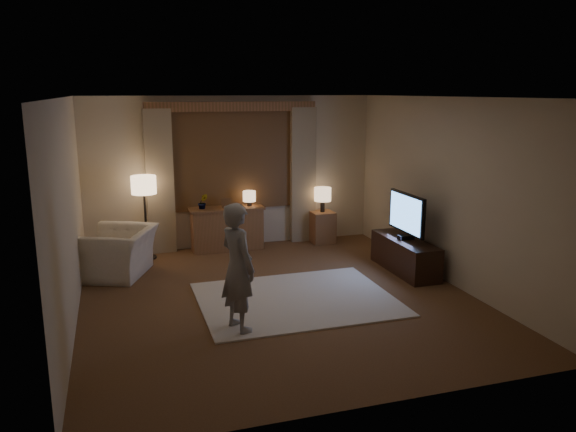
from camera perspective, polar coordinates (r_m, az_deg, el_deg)
name	(u,v)px	position (r m, az deg, el deg)	size (l,w,h in m)	color
room	(267,192)	(7.61, -2.14, 2.44)	(5.04, 5.54, 2.64)	brown
rug	(296,299)	(7.43, 0.84, -8.44)	(2.50, 2.00, 0.02)	beige
sideboard	(227,230)	(9.68, -6.21, -1.37)	(1.20, 0.40, 0.70)	brown
picture_frame	(226,204)	(9.59, -6.27, 1.24)	(0.16, 0.02, 0.20)	brown
plant	(203,202)	(9.51, -8.64, 1.38)	(0.17, 0.13, 0.30)	#999999
table_lamp_sideboard	(249,197)	(9.65, -3.96, 1.95)	(0.22, 0.22, 0.30)	black
floor_lamp	(144,189)	(9.23, -14.43, 2.63)	(0.40, 0.40, 1.36)	black
armchair	(118,253)	(8.64, -16.87, -3.57)	(1.08, 0.94, 0.70)	#F2DFC7
side_table	(322,227)	(10.12, 3.50, -1.12)	(0.40, 0.40, 0.56)	brown
table_lamp_side	(323,195)	(10.00, 3.54, 2.15)	(0.30, 0.30, 0.44)	black
tv_stand	(405,255)	(8.67, 11.79, -3.93)	(0.45, 1.40, 0.50)	black
tv	(407,214)	(8.51, 11.97, 0.17)	(0.24, 0.97, 0.70)	black
person	(238,267)	(6.31, -5.13, -5.19)	(0.53, 0.35, 1.47)	#A29C96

